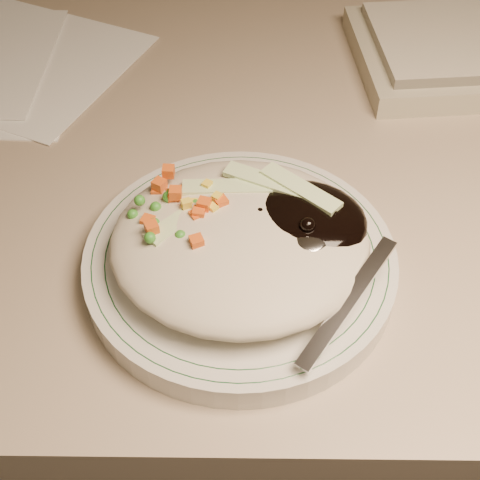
{
  "coord_description": "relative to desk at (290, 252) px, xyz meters",
  "views": [
    {
      "loc": [
        -0.05,
        0.85,
        1.14
      ],
      "look_at": [
        -0.06,
        1.18,
        0.78
      ],
      "focal_mm": 50.0,
      "sensor_mm": 36.0,
      "label": 1
    }
  ],
  "objects": [
    {
      "name": "desk",
      "position": [
        0.0,
        0.0,
        0.0
      ],
      "size": [
        1.4,
        0.7,
        0.74
      ],
      "color": "gray",
      "rests_on": "ground"
    },
    {
      "name": "plate",
      "position": [
        -0.06,
        -0.2,
        0.21
      ],
      "size": [
        0.24,
        0.24,
        0.02
      ],
      "primitive_type": "cylinder",
      "color": "silver",
      "rests_on": "desk"
    },
    {
      "name": "plate_rim",
      "position": [
        -0.06,
        -0.2,
        0.22
      ],
      "size": [
        0.23,
        0.23,
        0.0
      ],
      "color": "#144723",
      "rests_on": "plate"
    },
    {
      "name": "meal",
      "position": [
        -0.05,
        -0.2,
        0.24
      ],
      "size": [
        0.21,
        0.19,
        0.05
      ],
      "color": "#B3AB91",
      "rests_on": "plate"
    }
  ]
}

